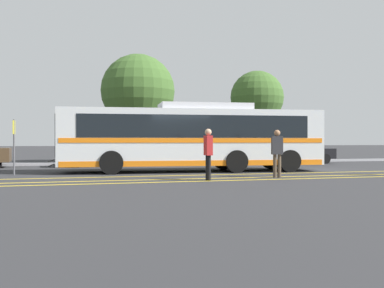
# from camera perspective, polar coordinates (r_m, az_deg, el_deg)

# --- Properties ---
(ground_plane) EXTENTS (220.00, 220.00, 0.00)m
(ground_plane) POSITION_cam_1_polar(r_m,az_deg,el_deg) (20.19, -2.03, -3.60)
(ground_plane) COLOR #2D2D30
(lane_strip_0) EXTENTS (31.81, 0.20, 0.01)m
(lane_strip_0) POSITION_cam_1_polar(r_m,az_deg,el_deg) (18.53, 1.83, -3.94)
(lane_strip_0) COLOR gold
(lane_strip_0) RESTS_ON ground_plane
(lane_strip_1) EXTENTS (31.81, 0.20, 0.01)m
(lane_strip_1) POSITION_cam_1_polar(r_m,az_deg,el_deg) (16.96, 3.50, -4.34)
(lane_strip_1) COLOR gold
(lane_strip_1) RESTS_ON ground_plane
(lane_strip_2) EXTENTS (31.81, 0.20, 0.01)m
(lane_strip_2) POSITION_cam_1_polar(r_m,az_deg,el_deg) (16.00, 4.70, -4.63)
(lane_strip_2) COLOR gold
(lane_strip_2) RESTS_ON ground_plane
(curb_strip) EXTENTS (39.81, 0.36, 0.15)m
(curb_strip) POSITION_cam_1_polar(r_m,az_deg,el_deg) (27.52, -3.96, -2.38)
(curb_strip) COLOR #99999E
(curb_strip) RESTS_ON ground_plane
(transit_bus) EXTENTS (12.27, 3.54, 3.11)m
(transit_bus) POSITION_cam_1_polar(r_m,az_deg,el_deg) (20.59, 0.04, 0.97)
(transit_bus) COLOR silver
(transit_bus) RESTS_ON ground_plane
(parked_car_1) EXTENTS (4.93, 2.04, 1.48)m
(parked_car_1) POSITION_cam_1_polar(r_m,az_deg,el_deg) (25.27, -11.25, -1.13)
(parked_car_1) COLOR #4C3823
(parked_car_1) RESTS_ON ground_plane
(parked_car_2) EXTENTS (4.13, 2.06, 1.31)m
(parked_car_2) POSITION_cam_1_polar(r_m,az_deg,el_deg) (26.66, 1.13, -1.19)
(parked_car_2) COLOR olive
(parked_car_2) RESTS_ON ground_plane
(parked_car_3) EXTENTS (4.08, 2.17, 1.47)m
(parked_car_3) POSITION_cam_1_polar(r_m,az_deg,el_deg) (28.87, 13.52, -0.94)
(parked_car_3) COLOR black
(parked_car_3) RESTS_ON ground_plane
(pedestrian_1) EXTENTS (0.24, 0.42, 1.84)m
(pedestrian_1) POSITION_cam_1_polar(r_m,az_deg,el_deg) (15.97, 2.07, -0.85)
(pedestrian_1) COLOR black
(pedestrian_1) RESTS_ON ground_plane
(pedestrian_2) EXTENTS (0.46, 0.31, 1.83)m
(pedestrian_2) POSITION_cam_1_polar(r_m,az_deg,el_deg) (17.48, 10.75, -0.77)
(pedestrian_2) COLOR brown
(pedestrian_2) RESTS_ON ground_plane
(bus_stop_sign) EXTENTS (0.07, 0.40, 2.29)m
(bus_stop_sign) POSITION_cam_1_polar(r_m,az_deg,el_deg) (19.81, -21.67, 0.50)
(bus_stop_sign) COLOR #59595E
(bus_stop_sign) RESTS_ON ground_plane
(tree_0) EXTENTS (4.86, 4.86, 7.13)m
(tree_0) POSITION_cam_1_polar(r_m,az_deg,el_deg) (30.01, -6.89, 6.68)
(tree_0) COLOR #513823
(tree_0) RESTS_ON ground_plane
(tree_1) EXTENTS (4.05, 4.05, 6.74)m
(tree_1) POSITION_cam_1_polar(r_m,az_deg,el_deg) (34.68, 8.25, 5.85)
(tree_1) COLOR #513823
(tree_1) RESTS_ON ground_plane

